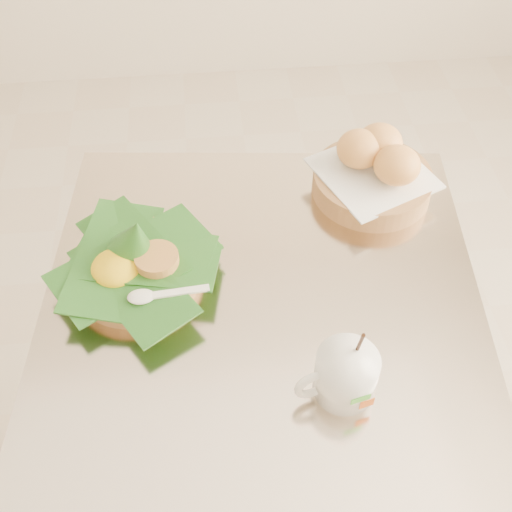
{
  "coord_description": "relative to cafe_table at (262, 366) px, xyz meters",
  "views": [
    {
      "loc": [
        0.08,
        -0.65,
        1.56
      ],
      "look_at": [
        0.14,
        0.0,
        0.82
      ],
      "focal_mm": 45.0,
      "sensor_mm": 36.0,
      "label": 1
    }
  ],
  "objects": [
    {
      "name": "floor",
      "position": [
        -0.15,
        0.02,
        -0.53
      ],
      "size": [
        3.6,
        3.6,
        0.0
      ],
      "primitive_type": "plane",
      "color": "beige",
      "rests_on": "ground"
    },
    {
      "name": "cafe_table",
      "position": [
        0.0,
        0.0,
        0.0
      ],
      "size": [
        0.77,
        0.77,
        0.75
      ],
      "rotation": [
        0.0,
        0.0,
        -0.1
      ],
      "color": "gray",
      "rests_on": "floor"
    },
    {
      "name": "rice_basket",
      "position": [
        -0.2,
        0.05,
        0.26
      ],
      "size": [
        0.26,
        0.26,
        0.13
      ],
      "rotation": [
        0.0,
        0.0,
        0.4
      ],
      "color": "#A97948",
      "rests_on": "cafe_table"
    },
    {
      "name": "bread_basket",
      "position": [
        0.23,
        0.22,
        0.27
      ],
      "size": [
        0.24,
        0.24,
        0.11
      ],
      "rotation": [
        0.0,
        0.0,
        -0.37
      ],
      "color": "#A97948",
      "rests_on": "cafe_table"
    },
    {
      "name": "coffee_mug",
      "position": [
        0.09,
        -0.18,
        0.26
      ],
      "size": [
        0.12,
        0.09,
        0.15
      ],
      "rotation": [
        0.0,
        0.0,
        0.25
      ],
      "color": "white",
      "rests_on": "cafe_table"
    }
  ]
}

